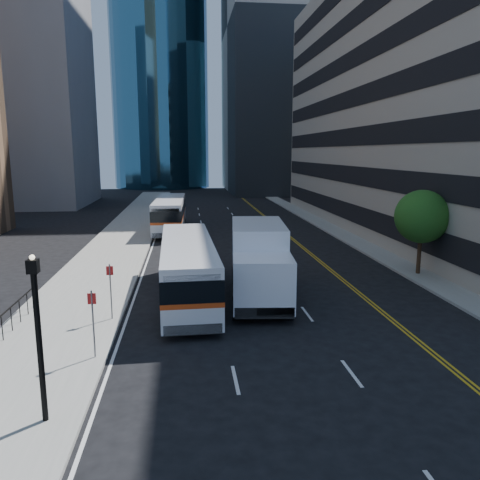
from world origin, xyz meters
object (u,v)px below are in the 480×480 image
(bus_front, at_px, (188,267))
(street_tree, at_px, (422,217))
(bus_rear, at_px, (170,213))
(box_truck, at_px, (259,261))
(lamp_post, at_px, (38,332))

(bus_front, bearing_deg, street_tree, 10.14)
(bus_rear, height_order, box_truck, box_truck)
(street_tree, relative_size, box_truck, 0.63)
(street_tree, height_order, box_truck, street_tree)
(lamp_post, height_order, bus_rear, lamp_post)
(bus_front, bearing_deg, lamp_post, -111.48)
(lamp_post, relative_size, bus_front, 0.39)
(bus_rear, bearing_deg, box_truck, -75.06)
(street_tree, bearing_deg, lamp_post, -142.13)
(bus_rear, bearing_deg, lamp_post, -92.63)
(bus_front, distance_m, bus_rear, 21.65)
(lamp_post, distance_m, box_truck, 13.13)
(street_tree, bearing_deg, bus_rear, 129.90)
(bus_front, xyz_separation_m, box_truck, (3.64, -0.42, 0.34))
(street_tree, relative_size, lamp_post, 1.12)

